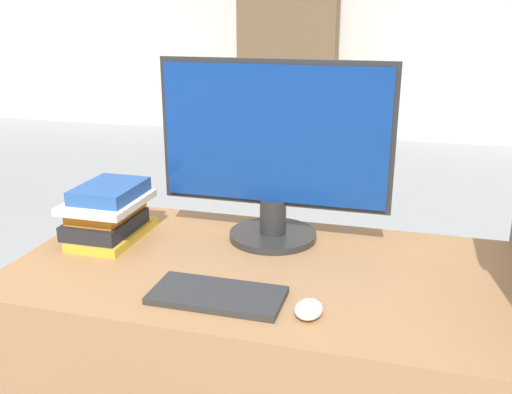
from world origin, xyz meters
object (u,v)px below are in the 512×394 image
Objects in this scene: keyboard at (217,295)px; mouse at (309,309)px; book_stack at (108,213)px; monitor at (274,151)px.

keyboard is 3.65× the size of mouse.
keyboard is 0.50m from book_stack.
book_stack is at bearing -164.00° from monitor.
monitor is 0.47m from keyboard.
keyboard is (-0.04, -0.39, -0.26)m from monitor.
book_stack is (-0.64, 0.28, 0.06)m from mouse.
book_stack is at bearing 148.43° from keyboard.
mouse is at bearing -5.46° from keyboard.
monitor is at bearing 16.00° from book_stack.
monitor is 7.81× the size of mouse.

